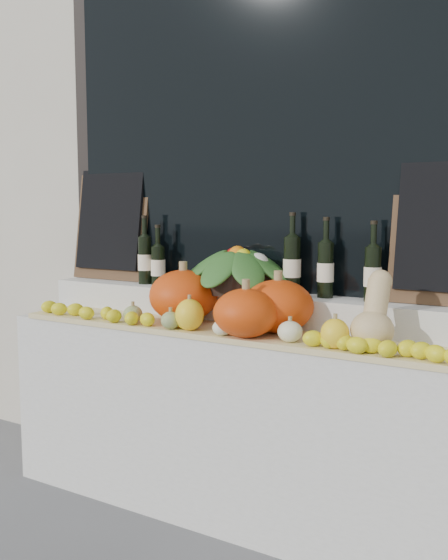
# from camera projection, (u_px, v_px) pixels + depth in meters

# --- Properties ---
(storefront_facade) EXTENTS (7.00, 0.94, 4.50)m
(storefront_facade) POSITION_uv_depth(u_px,v_px,m) (300.00, 58.00, 3.36)
(storefront_facade) COLOR beige
(storefront_facade) RESTS_ON ground
(display_sill) EXTENTS (2.30, 0.55, 0.88)m
(display_sill) POSITION_uv_depth(u_px,v_px,m) (232.00, 420.00, 2.96)
(display_sill) COLOR silver
(display_sill) RESTS_ON ground
(rear_tier) EXTENTS (2.30, 0.25, 0.16)m
(rear_tier) POSITION_uv_depth(u_px,v_px,m) (248.00, 308.00, 3.03)
(rear_tier) COLOR silver
(rear_tier) RESTS_ON display_sill
(straw_bedding) EXTENTS (2.10, 0.32, 0.02)m
(straw_bedding) POSITION_uv_depth(u_px,v_px,m) (218.00, 331.00, 2.80)
(straw_bedding) COLOR tan
(straw_bedding) RESTS_ON display_sill
(pumpkin_left) EXTENTS (0.33, 0.33, 0.25)m
(pumpkin_left) POSITION_uv_depth(u_px,v_px,m) (183.00, 296.00, 2.96)
(pumpkin_left) COLOR #DD450B
(pumpkin_left) RESTS_ON straw_bedding
(pumpkin_right) EXTENTS (0.34, 0.34, 0.23)m
(pumpkin_right) POSITION_uv_depth(u_px,v_px,m) (278.00, 306.00, 2.71)
(pumpkin_right) COLOR #DD450B
(pumpkin_right) RESTS_ON straw_bedding
(pumpkin_center) EXTENTS (0.33, 0.33, 0.21)m
(pumpkin_center) POSITION_uv_depth(u_px,v_px,m) (246.00, 313.00, 2.61)
(pumpkin_center) COLOR #DD450B
(pumpkin_center) RESTS_ON straw_bedding
(butternut_squash) EXTENTS (0.17, 0.22, 0.30)m
(butternut_squash) POSITION_uv_depth(u_px,v_px,m) (374.00, 318.00, 2.40)
(butternut_squash) COLOR tan
(butternut_squash) RESTS_ON straw_bedding
(decorative_gourds) EXTENTS (1.12, 0.13, 0.16)m
(decorative_gourds) POSITION_uv_depth(u_px,v_px,m) (230.00, 323.00, 2.65)
(decorative_gourds) COLOR #39651E
(decorative_gourds) RESTS_ON straw_bedding
(lemon_heap) EXTENTS (2.20, 0.16, 0.06)m
(lemon_heap) POSITION_uv_depth(u_px,v_px,m) (205.00, 326.00, 2.70)
(lemon_heap) COLOR yellow
(lemon_heap) RESTS_ON straw_bedding
(produce_bowl) EXTENTS (0.60, 0.60, 0.23)m
(produce_bowl) POSITION_uv_depth(u_px,v_px,m) (238.00, 269.00, 3.02)
(produce_bowl) COLOR black
(produce_bowl) RESTS_ON rear_tier
(wine_bottle_far_left) EXTENTS (0.08, 0.08, 0.36)m
(wine_bottle_far_left) POSITION_uv_depth(u_px,v_px,m) (145.00, 259.00, 3.32)
(wine_bottle_far_left) COLOR black
(wine_bottle_far_left) RESTS_ON rear_tier
(wine_bottle_near_left) EXTENTS (0.08, 0.08, 0.32)m
(wine_bottle_near_left) POSITION_uv_depth(u_px,v_px,m) (158.00, 265.00, 3.28)
(wine_bottle_near_left) COLOR black
(wine_bottle_near_left) RESTS_ON rear_tier
(wine_bottle_tall) EXTENTS (0.08, 0.08, 0.38)m
(wine_bottle_tall) POSITION_uv_depth(u_px,v_px,m) (292.00, 265.00, 2.91)
(wine_bottle_tall) COLOR black
(wine_bottle_tall) RESTS_ON rear_tier
(wine_bottle_near_right) EXTENTS (0.08, 0.08, 0.36)m
(wine_bottle_near_right) POSITION_uv_depth(u_px,v_px,m) (325.00, 269.00, 2.81)
(wine_bottle_near_right) COLOR black
(wine_bottle_near_right) RESTS_ON rear_tier
(wine_bottle_far_right) EXTENTS (0.08, 0.08, 0.35)m
(wine_bottle_far_right) POSITION_uv_depth(u_px,v_px,m) (373.00, 273.00, 2.70)
(wine_bottle_far_right) COLOR black
(wine_bottle_far_right) RESTS_ON rear_tier
(chalkboard_left) EXTENTS (0.50, 0.12, 0.62)m
(chalkboard_left) POSITION_uv_depth(u_px,v_px,m) (111.00, 222.00, 3.51)
(chalkboard_left) COLOR #4C331E
(chalkboard_left) RESTS_ON rear_tier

